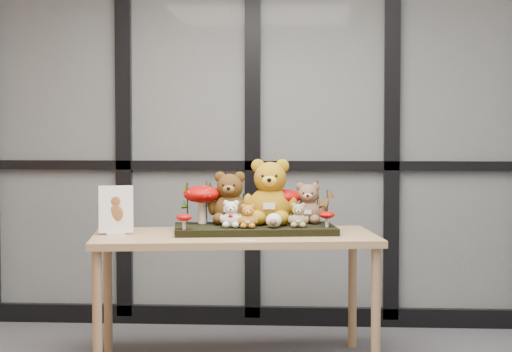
# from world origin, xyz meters

# --- Properties ---
(room_shell) EXTENTS (5.00, 5.00, 5.00)m
(room_shell) POSITION_xyz_m (0.00, 0.00, 1.68)
(room_shell) COLOR #B5B2AB
(room_shell) RESTS_ON floor
(glass_partition) EXTENTS (4.90, 0.06, 2.78)m
(glass_partition) POSITION_xyz_m (-0.00, 2.47, 1.42)
(glass_partition) COLOR #2D383F
(glass_partition) RESTS_ON floor
(display_table) EXTENTS (1.62, 0.98, 0.72)m
(display_table) POSITION_xyz_m (-0.48, 1.45, 0.65)
(display_table) COLOR tan
(display_table) RESTS_ON floor
(diorama_tray) EXTENTS (0.93, 0.56, 0.04)m
(diorama_tray) POSITION_xyz_m (-0.37, 1.52, 0.74)
(diorama_tray) COLOR black
(diorama_tray) RESTS_ON display_table
(bear_pooh_yellow) EXTENTS (0.34, 0.32, 0.40)m
(bear_pooh_yellow) POSITION_xyz_m (-0.29, 1.62, 0.96)
(bear_pooh_yellow) COLOR #AA7811
(bear_pooh_yellow) RESTS_ON diorama_tray
(bear_brown_medium) EXTENTS (0.28, 0.26, 0.32)m
(bear_brown_medium) POSITION_xyz_m (-0.52, 1.61, 0.92)
(bear_brown_medium) COLOR #4C3111
(bear_brown_medium) RESTS_ON diorama_tray
(bear_tan_back) EXTENTS (0.22, 0.20, 0.25)m
(bear_tan_back) POSITION_xyz_m (-0.08, 1.68, 0.88)
(bear_tan_back) COLOR brown
(bear_tan_back) RESTS_ON diorama_tray
(bear_small_yellow) EXTENTS (0.12, 0.11, 0.14)m
(bear_small_yellow) POSITION_xyz_m (-0.40, 1.40, 0.83)
(bear_small_yellow) COLOR #B67625
(bear_small_yellow) RESTS_ON diorama_tray
(bear_white_bow) EXTENTS (0.14, 0.13, 0.16)m
(bear_white_bow) POSITION_xyz_m (-0.49, 1.42, 0.84)
(bear_white_bow) COLOR white
(bear_white_bow) RESTS_ON diorama_tray
(bear_beige_small) EXTENTS (0.13, 0.12, 0.15)m
(bear_beige_small) POSITION_xyz_m (-0.13, 1.46, 0.83)
(bear_beige_small) COLOR tan
(bear_beige_small) RESTS_ON diorama_tray
(plush_cream_hedgehog) EXTENTS (0.08, 0.07, 0.09)m
(plush_cream_hedgehog) POSITION_xyz_m (-0.26, 1.42, 0.80)
(plush_cream_hedgehog) COLOR white
(plush_cream_hedgehog) RESTS_ON diorama_tray
(mushroom_back_left) EXTENTS (0.21, 0.21, 0.24)m
(mushroom_back_left) POSITION_xyz_m (-0.68, 1.61, 0.87)
(mushroom_back_left) COLOR #9C0605
(mushroom_back_left) RESTS_ON diorama_tray
(mushroom_back_right) EXTENTS (0.19, 0.19, 0.21)m
(mushroom_back_right) POSITION_xyz_m (-0.22, 1.65, 0.86)
(mushroom_back_right) COLOR #9C0605
(mushroom_back_right) RESTS_ON diorama_tray
(mushroom_front_left) EXTENTS (0.08, 0.08, 0.09)m
(mushroom_front_left) POSITION_xyz_m (-0.74, 1.31, 0.80)
(mushroom_front_left) COLOR #9C0605
(mushroom_front_left) RESTS_ON diorama_tray
(mushroom_front_right) EXTENTS (0.08, 0.08, 0.09)m
(mushroom_front_right) POSITION_xyz_m (0.02, 1.48, 0.80)
(mushroom_front_right) COLOR #9C0605
(mushroom_front_right) RESTS_ON diorama_tray
(sprig_green_far_left) EXTENTS (0.05, 0.05, 0.23)m
(sprig_green_far_left) POSITION_xyz_m (-0.76, 1.59, 0.87)
(sprig_green_far_left) COLOR #11350C
(sprig_green_far_left) RESTS_ON diorama_tray
(sprig_green_mid_left) EXTENTS (0.05, 0.05, 0.24)m
(sprig_green_mid_left) POSITION_xyz_m (-0.65, 1.65, 0.87)
(sprig_green_mid_left) COLOR #11350C
(sprig_green_mid_left) RESTS_ON diorama_tray
(sprig_dry_far_right) EXTENTS (0.05, 0.05, 0.24)m
(sprig_dry_far_right) POSITION_xyz_m (-0.03, 1.67, 0.88)
(sprig_dry_far_right) COLOR brown
(sprig_dry_far_right) RESTS_ON diorama_tray
(sprig_dry_mid_right) EXTENTS (0.05, 0.05, 0.20)m
(sprig_dry_mid_right) POSITION_xyz_m (0.03, 1.56, 0.85)
(sprig_dry_mid_right) COLOR brown
(sprig_dry_mid_right) RESTS_ON diorama_tray
(sprig_green_centre) EXTENTS (0.05, 0.05, 0.17)m
(sprig_green_centre) POSITION_xyz_m (-0.45, 1.69, 0.84)
(sprig_green_centre) COLOR #11350C
(sprig_green_centre) RESTS_ON diorama_tray
(sign_holder) EXTENTS (0.19, 0.08, 0.27)m
(sign_holder) POSITION_xyz_m (-1.12, 1.38, 0.84)
(sign_holder) COLOR silver
(sign_holder) RESTS_ON display_table
(label_card) EXTENTS (0.09, 0.03, 0.00)m
(label_card) POSITION_xyz_m (-0.39, 1.16, 0.72)
(label_card) COLOR white
(label_card) RESTS_ON display_table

